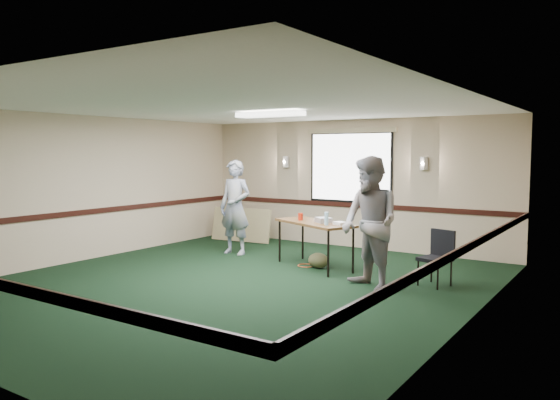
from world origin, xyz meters
The scene contains 13 objects.
ground centered at (0.00, 0.00, 0.00)m, with size 8.00×8.00×0.00m, color black.
room_shell centered at (0.00, 2.12, 1.58)m, with size 8.00×8.02×8.00m.
folding_table centered at (0.42, 1.76, 0.75)m, with size 1.73×1.25×0.81m.
projector centered at (0.61, 1.73, 0.85)m, with size 0.27×0.22×0.09m, color #93949B.
game_console centered at (0.98, 1.65, 0.83)m, with size 0.20×0.16×0.05m, color white.
red_cup centered at (0.11, 1.80, 0.87)m, with size 0.09×0.09×0.13m, color #B4200C.
water_bottle centered at (0.82, 1.47, 0.92)m, with size 0.07×0.07×0.22m, color #92CEF0.
duffel_bag centered at (0.52, 1.73, 0.13)m, with size 0.38×0.29×0.27m, color #4B472B.
cable_coil centered at (0.25, 1.76, 0.01)m, with size 0.30×0.30×0.02m, color #D7491A.
folded_table centered at (-2.38, 3.28, 0.38)m, with size 1.47×0.06×0.76m, color tan.
conference_chair centered at (2.63, 1.68, 0.49)m, with size 0.51×0.52×0.84m.
person_left centered at (-1.53, 1.99, 0.93)m, with size 0.68×0.45×1.86m, color #414F8F.
person_right centered at (1.87, 0.87, 0.98)m, with size 0.95×0.74×1.96m, color #6C86A8.
Camera 1 is at (5.15, -6.44, 2.01)m, focal length 35.00 mm.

